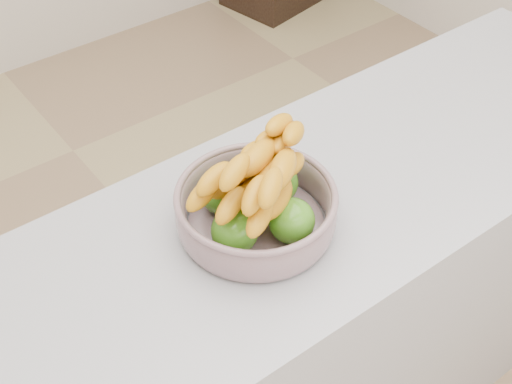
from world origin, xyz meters
The scene contains 3 objects.
ground centered at (0.00, 0.00, 0.00)m, with size 4.00×4.00×0.00m, color tan.
counter centered at (0.00, -0.32, 0.45)m, with size 2.00×0.60×0.90m, color #A0A1A8.
fruit_bowl centered at (-0.17, -0.32, 0.97)m, with size 0.33×0.33×0.21m.
Camera 1 is at (-0.81, -1.16, 1.97)m, focal length 50.00 mm.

